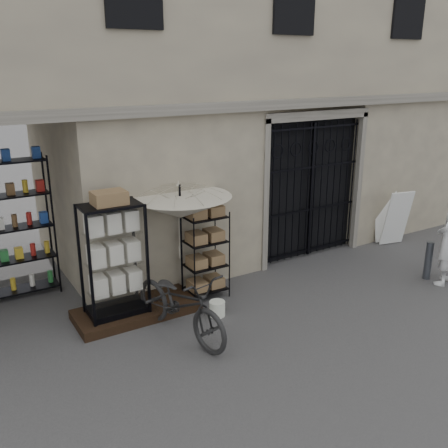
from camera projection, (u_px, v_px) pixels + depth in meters
ground at (310, 317)px, 8.18m from camera, size 80.00×80.00×0.00m
main_building at (191, 36)px, 10.06m from camera, size 14.00×4.00×9.00m
iron_gate at (306, 187)px, 10.44m from camera, size 2.50×0.21×3.00m
step_platform at (137, 310)px, 8.23m from camera, size 2.00×0.90×0.15m
display_cabinet at (114, 265)px, 7.78m from camera, size 1.04×0.83×1.95m
wire_rack at (205, 256)px, 8.69m from camera, size 0.82×0.71×1.57m
market_umbrella at (180, 201)px, 8.30m from camera, size 1.72×1.75×2.47m
white_bucket at (217, 309)px, 8.19m from camera, size 0.29×0.29×0.25m
bicycle at (181, 335)px, 7.64m from camera, size 0.92×1.20×2.05m
steel_bollard at (428, 261)px, 9.53m from camera, size 0.16×0.16×0.75m
shopkeeper at (443, 283)px, 9.45m from camera, size 1.20×1.90×0.43m
easel_sign at (391, 216)px, 11.36m from camera, size 0.73×0.80×1.27m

